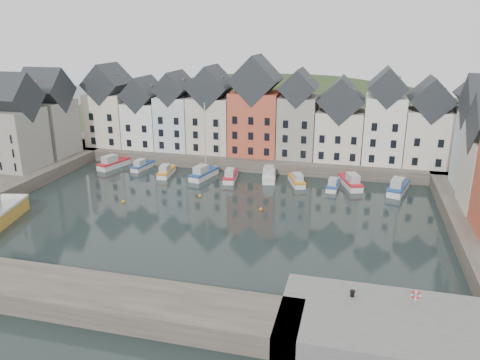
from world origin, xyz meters
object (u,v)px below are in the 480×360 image
(life_ring_post, at_px, (416,295))
(boat_d, at_px, (203,173))
(boat_a, at_px, (113,163))
(mooring_bollard, at_px, (352,293))

(life_ring_post, bearing_deg, boat_d, 131.43)
(boat_a, bearing_deg, mooring_bollard, -24.78)
(boat_d, xyz_separation_m, life_ring_post, (30.46, -34.52, 2.03))
(mooring_bollard, xyz_separation_m, life_ring_post, (5.14, 0.09, 0.55))
(boat_a, height_order, mooring_bollard, mooring_bollard)
(life_ring_post, bearing_deg, mooring_bollard, -178.98)
(mooring_bollard, distance_m, life_ring_post, 5.17)
(boat_d, relative_size, life_ring_post, 9.84)
(boat_a, bearing_deg, boat_d, 9.28)
(mooring_bollard, bearing_deg, life_ring_post, 1.02)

